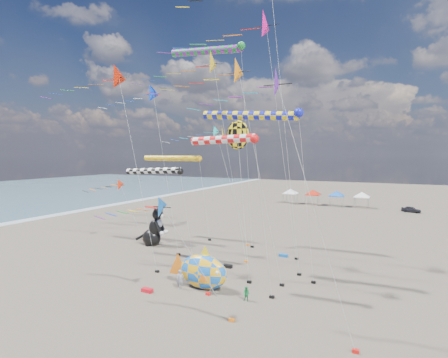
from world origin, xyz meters
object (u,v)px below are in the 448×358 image
Objects in this scene: child_blue at (196,275)px; parked_car at (411,209)px; child_green at (246,294)px; person_adult at (180,280)px; cat_inflatable at (153,226)px; fish_inflatable at (203,271)px.

child_blue is 52.33m from parked_car.
child_green is 52.64m from parked_car.
person_adult is 5.75m from child_green.
child_blue is at bearing -42.98° from cat_inflatable.
fish_inflatable is 5.41× the size of child_blue.
person_adult is at bearing -148.06° from fish_inflatable.
person_adult is (10.58, -10.25, -1.59)m from cat_inflatable.
child_blue is at bearing 136.75° from fish_inflatable.
parked_car is (18.25, 49.04, 0.05)m from child_blue.
person_adult reaches higher than child_green.
cat_inflatable reaches higher than parked_car.
child_green is at bearing -42.98° from child_blue.
child_green is 5.95m from child_blue.
fish_inflatable is 5.00× the size of child_green.
fish_inflatable is at bearing 175.93° from parked_car.
parked_car is at bearing 79.29° from child_green.
parked_car reaches higher than child_blue.
person_adult is 1.43× the size of child_green.
person_adult is 54.52m from parked_car.
parked_car is (16.85, 50.35, -0.85)m from fish_inflatable.
cat_inflatable reaches higher than child_blue.
child_blue is (-5.59, 2.06, -0.04)m from child_green.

